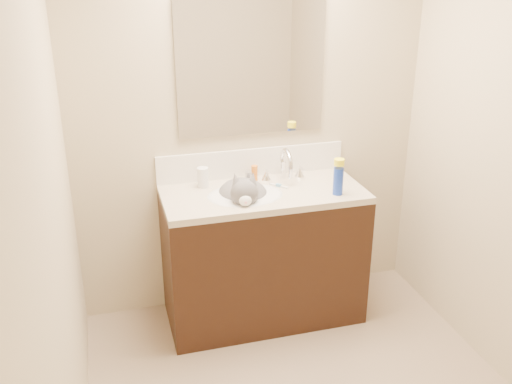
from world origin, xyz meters
TOP-DOWN VIEW (x-y plane):
  - room_shell at (0.00, 0.00)m, footprint 2.24×2.54m
  - vanity_cabinet at (0.00, 0.97)m, footprint 1.20×0.55m
  - counter_slab at (0.00, 0.97)m, footprint 1.20×0.55m
  - basin at (-0.12, 0.94)m, footprint 0.45×0.36m
  - faucet at (0.18, 1.11)m, footprint 0.28×0.20m
  - cat at (-0.12, 0.97)m, footprint 0.36×0.45m
  - backsplash at (0.00, 1.24)m, footprint 1.20×0.02m
  - mirror at (0.00, 1.24)m, footprint 0.90×0.02m
  - pill_bottle at (-0.33, 1.14)m, footprint 0.08×0.08m
  - pill_label at (-0.33, 1.14)m, footprint 0.07×0.07m
  - silver_jar at (-0.04, 1.17)m, footprint 0.07×0.07m
  - amber_bottle at (-0.00, 1.16)m, footprint 0.05×0.05m
  - toothbrush at (0.11, 1.02)m, footprint 0.10×0.11m
  - toothbrush_head at (0.11, 1.02)m, footprint 0.03×0.03m
  - spray_can at (0.40, 0.81)m, footprint 0.07×0.07m
  - spray_cap at (0.40, 0.81)m, footprint 0.07×0.07m

SIDE VIEW (x-z plane):
  - vanity_cabinet at x=0.00m, z-range 0.00..0.82m
  - basin at x=-0.12m, z-range 0.72..0.86m
  - cat at x=-0.12m, z-range 0.67..1.00m
  - counter_slab at x=0.00m, z-range 0.82..0.86m
  - toothbrush at x=0.11m, z-range 0.86..0.87m
  - toothbrush_head at x=0.11m, z-range 0.86..0.88m
  - silver_jar at x=-0.04m, z-range 0.86..0.92m
  - pill_label at x=-0.33m, z-range 0.89..0.92m
  - amber_bottle at x=0.00m, z-range 0.86..0.96m
  - pill_bottle at x=-0.33m, z-range 0.86..0.98m
  - spray_can at x=0.40m, z-range 0.86..1.02m
  - faucet at x=0.18m, z-range 0.84..1.05m
  - backsplash at x=0.00m, z-range 0.86..1.04m
  - spray_cap at x=0.40m, z-range 1.04..1.08m
  - room_shell at x=0.00m, z-range 0.23..2.75m
  - mirror at x=0.00m, z-range 1.14..1.94m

